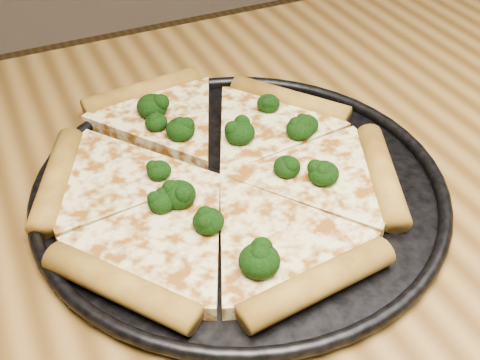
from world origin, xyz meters
name	(u,v)px	position (x,y,z in m)	size (l,w,h in m)	color
dining_table	(320,292)	(0.00, 0.00, 0.66)	(1.20, 0.90, 0.75)	brown
pizza_pan	(240,186)	(-0.05, 0.08, 0.76)	(0.40, 0.40, 0.02)	black
pizza	(218,175)	(-0.07, 0.09, 0.77)	(0.37, 0.38, 0.03)	#F3E395
broccoli_florets	(227,158)	(-0.06, 0.10, 0.78)	(0.20, 0.29, 0.03)	black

